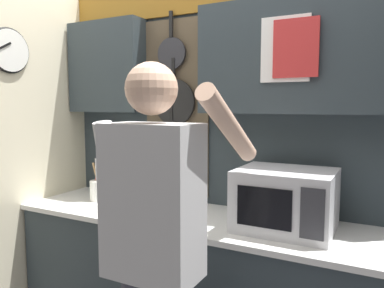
{
  "coord_description": "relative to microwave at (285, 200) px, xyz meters",
  "views": [
    {
      "loc": [
        1.01,
        -1.85,
        1.52
      ],
      "look_at": [
        -0.07,
        0.19,
        1.28
      ],
      "focal_mm": 35.0,
      "sensor_mm": 36.0,
      "label": 1
    }
  ],
  "objects": [
    {
      "name": "microwave",
      "position": [
        0.0,
        0.0,
        0.0
      ],
      "size": [
        0.48,
        0.4,
        0.31
      ],
      "color": "silver",
      "rests_on": "base_cabinet_counter"
    },
    {
      "name": "side_wall",
      "position": [
        -1.63,
        -0.42,
        0.13
      ],
      "size": [
        0.07,
        1.6,
        2.33
      ],
      "color": "beige",
      "rests_on": "ground_plane"
    },
    {
      "name": "utensil_crock",
      "position": [
        -1.25,
        0.0,
        -0.07
      ],
      "size": [
        0.11,
        0.11,
        0.34
      ],
      "color": "white",
      "rests_on": "base_cabinet_counter"
    },
    {
      "name": "knife_block",
      "position": [
        -0.84,
        0.0,
        -0.05
      ],
      "size": [
        0.12,
        0.16,
        0.29
      ],
      "color": "brown",
      "rests_on": "base_cabinet_counter"
    },
    {
      "name": "back_wall_unit",
      "position": [
        -0.54,
        0.26,
        0.39
      ],
      "size": [
        2.68,
        0.23,
        2.33
      ],
      "color": "#2D383D",
      "rests_on": "ground_plane"
    },
    {
      "name": "person",
      "position": [
        -0.37,
        -0.64,
        -0.04
      ],
      "size": [
        0.54,
        0.61,
        1.69
      ],
      "color": "#383842",
      "rests_on": "ground_plane"
    }
  ]
}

